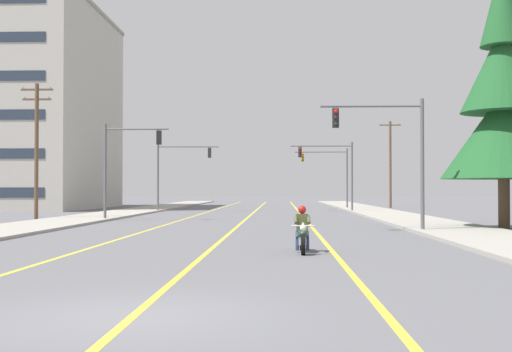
{
  "coord_description": "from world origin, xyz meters",
  "views": [
    {
      "loc": [
        2.32,
        -10.11,
        1.96
      ],
      "look_at": [
        1.2,
        19.88,
        2.6
      ],
      "focal_mm": 45.71,
      "sensor_mm": 36.0,
      "label": 1
    }
  ],
  "objects_px": {
    "motorcycle_with_rider": "(302,234)",
    "utility_pole_right_far": "(390,163)",
    "conifer_tree_right_verge_near": "(503,105)",
    "traffic_signal_far_right": "(332,169)",
    "traffic_signal_mid_left": "(176,166)",
    "traffic_signal_near_right": "(393,144)",
    "apartment_building_far_left_block": "(3,108)",
    "utility_pole_left_near": "(37,146)",
    "traffic_signal_mid_right": "(334,165)",
    "traffic_signal_near_left": "(123,157)"
  },
  "relations": [
    {
      "from": "utility_pole_right_far",
      "to": "apartment_building_far_left_block",
      "type": "height_order",
      "value": "apartment_building_far_left_block"
    },
    {
      "from": "traffic_signal_mid_left",
      "to": "apartment_building_far_left_block",
      "type": "relative_size",
      "value": 0.28
    },
    {
      "from": "traffic_signal_mid_left",
      "to": "conifer_tree_right_verge_near",
      "type": "height_order",
      "value": "conifer_tree_right_verge_near"
    },
    {
      "from": "traffic_signal_mid_left",
      "to": "conifer_tree_right_verge_near",
      "type": "relative_size",
      "value": 0.46
    },
    {
      "from": "traffic_signal_mid_right",
      "to": "traffic_signal_mid_left",
      "type": "xyz_separation_m",
      "value": [
        -14.2,
        0.57,
        0.0
      ]
    },
    {
      "from": "conifer_tree_right_verge_near",
      "to": "motorcycle_with_rider",
      "type": "bearing_deg",
      "value": -130.43
    },
    {
      "from": "conifer_tree_right_verge_near",
      "to": "utility_pole_right_far",
      "type": "bearing_deg",
      "value": 88.7
    },
    {
      "from": "traffic_signal_near_right",
      "to": "traffic_signal_near_left",
      "type": "distance_m",
      "value": 18.81
    },
    {
      "from": "traffic_signal_near_right",
      "to": "traffic_signal_mid_right",
      "type": "height_order",
      "value": "same"
    },
    {
      "from": "apartment_building_far_left_block",
      "to": "traffic_signal_far_right",
      "type": "bearing_deg",
      "value": 0.22
    },
    {
      "from": "traffic_signal_mid_left",
      "to": "motorcycle_with_rider",
      "type": "bearing_deg",
      "value": -75.1
    },
    {
      "from": "utility_pole_right_far",
      "to": "traffic_signal_mid_right",
      "type": "bearing_deg",
      "value": -118.75
    },
    {
      "from": "utility_pole_right_far",
      "to": "traffic_signal_near_right",
      "type": "bearing_deg",
      "value": -99.4
    },
    {
      "from": "motorcycle_with_rider",
      "to": "traffic_signal_far_right",
      "type": "xyz_separation_m",
      "value": [
        4.6,
        46.65,
        3.55
      ]
    },
    {
      "from": "traffic_signal_mid_right",
      "to": "traffic_signal_far_right",
      "type": "distance_m",
      "value": 9.2
    },
    {
      "from": "motorcycle_with_rider",
      "to": "conifer_tree_right_verge_near",
      "type": "distance_m",
      "value": 16.96
    },
    {
      "from": "motorcycle_with_rider",
      "to": "utility_pole_right_far",
      "type": "height_order",
      "value": "utility_pole_right_far"
    },
    {
      "from": "traffic_signal_near_left",
      "to": "traffic_signal_far_right",
      "type": "distance_m",
      "value": 29.98
    },
    {
      "from": "utility_pole_right_far",
      "to": "traffic_signal_mid_left",
      "type": "bearing_deg",
      "value": -149.66
    },
    {
      "from": "apartment_building_far_left_block",
      "to": "utility_pole_left_near",
      "type": "bearing_deg",
      "value": -62.26
    },
    {
      "from": "traffic_signal_mid_left",
      "to": "utility_pole_right_far",
      "type": "relative_size",
      "value": 0.66
    },
    {
      "from": "traffic_signal_near_right",
      "to": "conifer_tree_right_verge_near",
      "type": "distance_m",
      "value": 6.6
    },
    {
      "from": "motorcycle_with_rider",
      "to": "utility_pole_right_far",
      "type": "distance_m",
      "value": 51.95
    },
    {
      "from": "motorcycle_with_rider",
      "to": "conifer_tree_right_verge_near",
      "type": "bearing_deg",
      "value": 49.57
    },
    {
      "from": "traffic_signal_mid_left",
      "to": "utility_pole_left_near",
      "type": "xyz_separation_m",
      "value": [
        -6.67,
        -16.09,
        0.71
      ]
    },
    {
      "from": "traffic_signal_near_right",
      "to": "traffic_signal_mid_left",
      "type": "distance_m",
      "value": 31.68
    },
    {
      "from": "motorcycle_with_rider",
      "to": "conifer_tree_right_verge_near",
      "type": "relative_size",
      "value": 0.16
    },
    {
      "from": "motorcycle_with_rider",
      "to": "traffic_signal_mid_right",
      "type": "xyz_separation_m",
      "value": [
        4.08,
        37.46,
        3.55
      ]
    },
    {
      "from": "traffic_signal_near_right",
      "to": "utility_pole_left_near",
      "type": "distance_m",
      "value": 24.48
    },
    {
      "from": "motorcycle_with_rider",
      "to": "traffic_signal_near_right",
      "type": "xyz_separation_m",
      "value": [
        4.54,
        9.94,
        3.51
      ]
    },
    {
      "from": "traffic_signal_near_right",
      "to": "traffic_signal_near_left",
      "type": "xyz_separation_m",
      "value": [
        -15.29,
        10.96,
        -0.04
      ]
    },
    {
      "from": "traffic_signal_near_right",
      "to": "traffic_signal_near_left",
      "type": "relative_size",
      "value": 1.0
    },
    {
      "from": "traffic_signal_near_right",
      "to": "traffic_signal_mid_left",
      "type": "relative_size",
      "value": 1.0
    },
    {
      "from": "motorcycle_with_rider",
      "to": "traffic_signal_far_right",
      "type": "relative_size",
      "value": 0.35
    },
    {
      "from": "conifer_tree_right_verge_near",
      "to": "traffic_signal_near_right",
      "type": "bearing_deg",
      "value": -159.02
    },
    {
      "from": "utility_pole_left_near",
      "to": "motorcycle_with_rider",
      "type": "bearing_deg",
      "value": -52.57
    },
    {
      "from": "traffic_signal_mid_right",
      "to": "traffic_signal_mid_left",
      "type": "distance_m",
      "value": 14.21
    },
    {
      "from": "traffic_signal_mid_right",
      "to": "utility_pole_right_far",
      "type": "bearing_deg",
      "value": 61.25
    },
    {
      "from": "utility_pole_left_near",
      "to": "utility_pole_right_far",
      "type": "xyz_separation_m",
      "value": [
        28.05,
        28.6,
        0.07
      ]
    },
    {
      "from": "apartment_building_far_left_block",
      "to": "conifer_tree_right_verge_near",
      "type": "bearing_deg",
      "value": -40.57
    },
    {
      "from": "traffic_signal_mid_left",
      "to": "apartment_building_far_left_block",
      "type": "bearing_deg",
      "value": 156.58
    },
    {
      "from": "utility_pole_left_near",
      "to": "traffic_signal_near_left",
      "type": "bearing_deg",
      "value": -9.75
    },
    {
      "from": "traffic_signal_mid_right",
      "to": "traffic_signal_mid_left",
      "type": "height_order",
      "value": "same"
    },
    {
      "from": "traffic_signal_mid_left",
      "to": "traffic_signal_far_right",
      "type": "relative_size",
      "value": 1.0
    },
    {
      "from": "motorcycle_with_rider",
      "to": "utility_pole_left_near",
      "type": "bearing_deg",
      "value": 127.43
    },
    {
      "from": "traffic_signal_far_right",
      "to": "apartment_building_far_left_block",
      "type": "xyz_separation_m",
      "value": [
        -34.32,
        -0.13,
        6.35
      ]
    },
    {
      "from": "traffic_signal_mid_left",
      "to": "conifer_tree_right_verge_near",
      "type": "bearing_deg",
      "value": -51.58
    },
    {
      "from": "traffic_signal_near_left",
      "to": "apartment_building_far_left_block",
      "type": "relative_size",
      "value": 0.28
    },
    {
      "from": "traffic_signal_near_right",
      "to": "traffic_signal_far_right",
      "type": "bearing_deg",
      "value": 89.9
    },
    {
      "from": "utility_pole_left_near",
      "to": "conifer_tree_right_verge_near",
      "type": "xyz_separation_m",
      "value": [
        27.17,
        -9.75,
        1.34
      ]
    }
  ]
}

